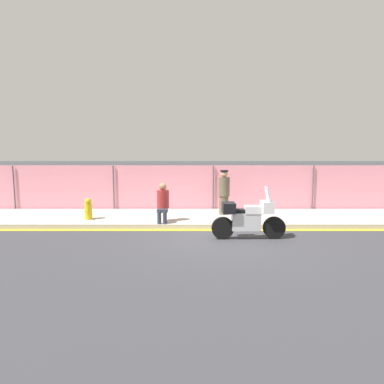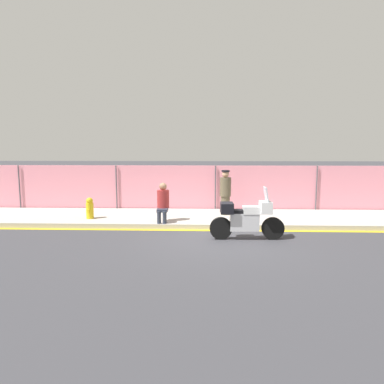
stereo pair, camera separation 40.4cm
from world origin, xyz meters
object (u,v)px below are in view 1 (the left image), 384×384
(officer_standing, at_px, (224,192))
(fire_hydrant, at_px, (89,209))
(motorcycle, at_px, (248,218))
(person_seated_on_curb, at_px, (163,201))

(officer_standing, xyz_separation_m, fire_hydrant, (-4.81, -0.91, -0.48))
(motorcycle, height_order, fire_hydrant, motorcycle)
(person_seated_on_curb, bearing_deg, officer_standing, 30.87)
(motorcycle, bearing_deg, person_seated_on_curb, 147.19)
(officer_standing, xyz_separation_m, person_seated_on_curb, (-2.17, -1.30, -0.12))
(motorcycle, relative_size, person_seated_on_curb, 1.65)
(motorcycle, xyz_separation_m, person_seated_on_curb, (-2.61, 1.59, 0.26))
(motorcycle, bearing_deg, fire_hydrant, 157.88)
(person_seated_on_curb, xyz_separation_m, fire_hydrant, (-2.64, 0.39, -0.35))
(officer_standing, distance_m, person_seated_on_curb, 2.54)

